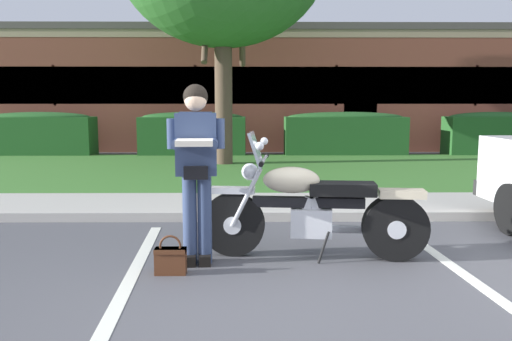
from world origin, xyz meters
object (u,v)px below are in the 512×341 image
object	(u,v)px
handbag	(171,258)
hedge_center_right	(345,133)
rider_person	(196,160)
hedge_center_left	(193,133)
brick_building	(207,91)
hedge_left	(40,133)
hedge_right	(496,133)
motorcycle	(321,209)

from	to	relation	value
handbag	hedge_center_right	world-z (taller)	hedge_center_right
rider_person	hedge_center_left	distance (m)	9.94
rider_person	hedge_center_left	xyz separation A→B (m)	(-1.11, 9.87, -0.36)
hedge_center_right	brick_building	xyz separation A→B (m)	(-4.30, 5.36, 1.27)
hedge_left	hedge_center_left	distance (m)	4.28
rider_person	hedge_center_left	bearing A→B (deg)	96.44
hedge_center_right	hedge_right	world-z (taller)	same
brick_building	hedge_right	bearing A→B (deg)	-32.00
hedge_center_right	brick_building	distance (m)	6.99
rider_person	brick_building	size ratio (longest dim) A/B	0.07
motorcycle	hedge_center_right	world-z (taller)	motorcycle
hedge_left	handbag	bearing A→B (deg)	-62.98
brick_building	handbag	bearing A→B (deg)	-86.64
handbag	hedge_left	bearing A→B (deg)	117.02
motorcycle	hedge_center_left	size ratio (longest dim) A/B	0.76
hedge_center_left	motorcycle	bearing A→B (deg)	-76.52
motorcycle	rider_person	size ratio (longest dim) A/B	1.32
motorcycle	hedge_center_left	bearing A→B (deg)	103.48
hedge_left	hedge_center_left	bearing A→B (deg)	0.00
hedge_right	hedge_left	bearing A→B (deg)	-180.00
rider_person	brick_building	distance (m)	15.30
hedge_left	hedge_center_right	distance (m)	8.57
motorcycle	handbag	bearing A→B (deg)	-161.00
hedge_center_right	handbag	bearing A→B (deg)	-108.41
motorcycle	rider_person	distance (m)	1.33
handbag	hedge_right	bearing A→B (deg)	52.97
handbag	brick_building	size ratio (longest dim) A/B	0.01
motorcycle	hedge_center_left	xyz separation A→B (m)	(-2.32, 9.68, 0.16)
motorcycle	hedge_right	world-z (taller)	motorcycle
hedge_right	hedge_center_left	bearing A→B (deg)	180.00
motorcycle	brick_building	xyz separation A→B (m)	(-2.33, 15.04, 1.43)
motorcycle	handbag	distance (m)	1.54
motorcycle	hedge_left	distance (m)	11.72
rider_person	handbag	distance (m)	0.94
hedge_center_left	hedge_right	world-z (taller)	same
hedge_left	hedge_center_right	xyz separation A→B (m)	(8.57, 0.00, 0.00)
hedge_center_left	brick_building	bearing A→B (deg)	90.13
motorcycle	hedge_center_left	world-z (taller)	motorcycle
hedge_left	hedge_right	bearing A→B (deg)	0.00
handbag	rider_person	bearing A→B (deg)	53.98
handbag	hedge_center_right	distance (m)	10.73
hedge_left	hedge_center_right	world-z (taller)	same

